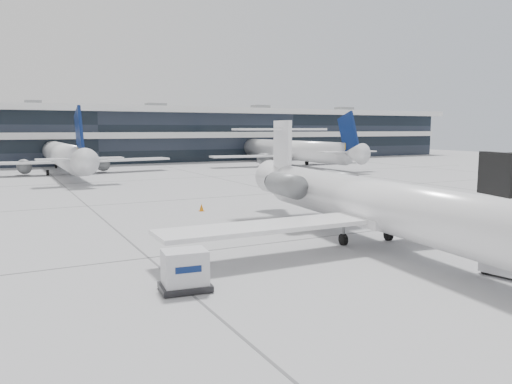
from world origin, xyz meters
TOP-DOWN VIEW (x-y plane):
  - ground at (0.00, 0.00)m, footprint 220.00×220.00m
  - terminal at (0.00, 82.00)m, footprint 170.00×22.00m
  - bg_jet_center at (-8.00, 55.00)m, footprint 32.00×40.00m
  - bg_jet_right at (32.00, 55.00)m, footprint 32.00×40.00m
  - regional_jet at (2.41, -3.74)m, footprint 25.76×32.18m
  - baggage_tug at (4.00, -10.92)m, footprint 1.90×2.69m
  - cargo_uld at (-10.06, -6.01)m, footprint 2.25×1.77m
  - traffic_cone at (-2.05, 12.82)m, footprint 0.50×0.50m

SIDE VIEW (x-z plane):
  - ground at x=0.00m, z-range 0.00..0.00m
  - bg_jet_center at x=-8.00m, z-range -4.80..4.80m
  - bg_jet_right at x=32.00m, z-range -4.80..4.80m
  - traffic_cone at x=-2.05m, z-range -0.02..0.60m
  - baggage_tug at x=4.00m, z-range -0.08..1.48m
  - cargo_uld at x=-10.06m, z-range 0.00..1.71m
  - regional_jet at x=2.41m, z-range -1.18..6.25m
  - terminal at x=0.00m, z-range 0.00..10.00m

